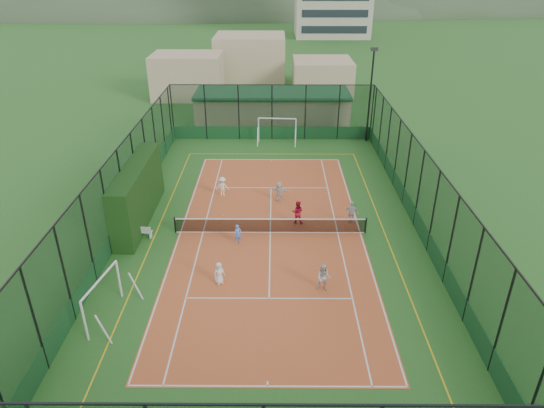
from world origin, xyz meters
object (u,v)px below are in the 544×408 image
at_px(child_near_left, 219,273).
at_px(child_far_left, 222,186).
at_px(futsal_goal_far, 277,130).
at_px(child_far_right, 352,212).
at_px(child_far_back, 279,191).
at_px(coach, 297,212).
at_px(futsal_goal_near, 103,299).
at_px(floodlight_ne, 370,96).
at_px(clubhouse, 272,107).
at_px(child_near_mid, 238,234).
at_px(child_near_right, 324,278).
at_px(white_bench, 140,231).

xyz_separation_m(child_near_left, child_far_left, (-0.83, 10.26, 0.09)).
distance_m(futsal_goal_far, child_far_right, 15.62).
height_order(child_far_back, coach, coach).
bearing_deg(futsal_goal_near, futsal_goal_far, -7.60).
relative_size(floodlight_ne, futsal_goal_far, 2.39).
bearing_deg(coach, child_far_right, -169.03).
distance_m(clubhouse, futsal_goal_far, 5.92).
bearing_deg(coach, child_far_left, -26.48).
bearing_deg(child_far_back, coach, 127.77).
xyz_separation_m(floodlight_ne, child_far_back, (-8.02, -12.25, -3.42)).
xyz_separation_m(futsal_goal_near, child_near_mid, (5.74, 6.60, -0.44)).
relative_size(child_near_mid, child_far_back, 0.85).
height_order(futsal_goal_far, child_far_back, futsal_goal_far).
relative_size(child_near_right, coach, 0.98).
xyz_separation_m(white_bench, child_far_back, (8.38, 4.91, 0.29)).
relative_size(clubhouse, child_far_back, 10.86).
bearing_deg(child_near_left, child_far_back, 36.56).
distance_m(child_far_left, child_far_back, 4.04).
distance_m(child_near_mid, child_near_right, 6.42).
height_order(child_near_left, child_far_back, child_far_back).
distance_m(floodlight_ne, child_far_right, 16.15).
relative_size(child_near_left, coach, 0.80).
bearing_deg(child_far_right, futsal_goal_far, -50.70).
relative_size(child_far_left, coach, 0.92).
relative_size(child_far_left, child_far_right, 0.93).
xyz_separation_m(white_bench, child_far_right, (12.88, 1.76, 0.35)).
bearing_deg(child_far_back, child_near_mid, 84.39).
xyz_separation_m(clubhouse, child_far_right, (5.08, -20.80, -0.81)).
distance_m(child_far_right, coach, 3.39).
bearing_deg(child_near_left, child_far_right, 4.58).
distance_m(floodlight_ne, child_near_mid, 20.95).
xyz_separation_m(child_far_right, coach, (-3.39, 0.00, 0.01)).
height_order(child_near_left, coach, coach).
relative_size(child_near_left, child_near_mid, 1.03).
distance_m(child_near_right, coach, 6.96).
distance_m(child_near_left, child_near_right, 5.31).
height_order(white_bench, coach, coach).
xyz_separation_m(futsal_goal_far, child_far_left, (-3.86, -11.02, -0.40)).
bearing_deg(child_far_left, child_far_right, 157.81).
relative_size(white_bench, child_far_left, 1.05).
height_order(child_far_right, coach, coach).
bearing_deg(white_bench, child_far_back, 37.17).
distance_m(floodlight_ne, child_near_left, 24.70).
bearing_deg(child_far_left, child_near_left, 97.12).
relative_size(child_near_mid, coach, 0.78).
height_order(child_near_right, child_far_right, child_far_right).
bearing_deg(coach, futsal_goal_near, 54.97).
bearing_deg(child_near_right, child_near_left, -172.14).
xyz_separation_m(floodlight_ne, child_near_right, (-5.88, -22.28, -3.37)).
xyz_separation_m(futsal_goal_near, child_near_left, (5.05, 2.64, -0.42)).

